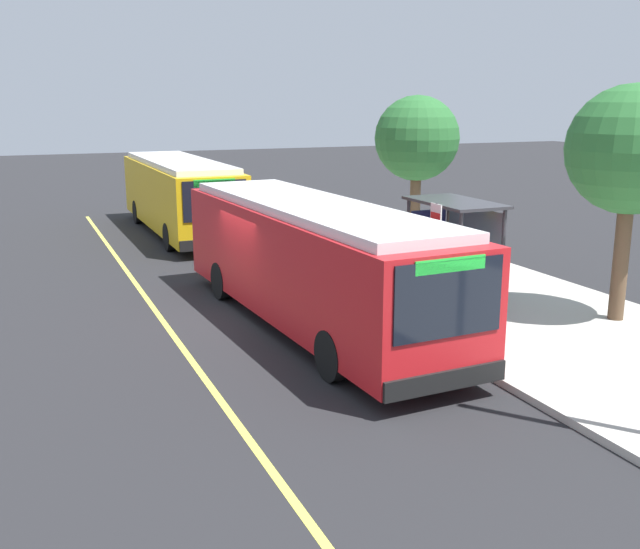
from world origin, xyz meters
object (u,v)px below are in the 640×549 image
(transit_bus_main, at_px, (312,259))
(route_sign_post, at_px, (435,246))
(transit_bus_second, at_px, (180,193))
(waiting_bench, at_px, (454,273))
(pedestrian_commuter, at_px, (452,268))

(transit_bus_main, relative_size, route_sign_post, 3.91)
(transit_bus_second, bearing_deg, transit_bus_main, 0.71)
(waiting_bench, xyz_separation_m, route_sign_post, (2.23, -2.03, 1.32))
(waiting_bench, bearing_deg, route_sign_post, -42.28)
(transit_bus_main, xyz_separation_m, pedestrian_commuter, (0.20, 3.72, -0.50))
(transit_bus_second, height_order, waiting_bench, transit_bus_second)
(transit_bus_main, xyz_separation_m, route_sign_post, (1.20, 2.58, 0.34))
(pedestrian_commuter, bearing_deg, route_sign_post, -48.73)
(route_sign_post, distance_m, pedestrian_commuter, 1.74)
(waiting_bench, bearing_deg, pedestrian_commuter, -35.81)
(route_sign_post, bearing_deg, transit_bus_second, -169.37)
(transit_bus_second, bearing_deg, pedestrian_commuter, 15.93)
(transit_bus_second, relative_size, waiting_bench, 6.68)
(waiting_bench, relative_size, pedestrian_commuter, 0.95)
(transit_bus_second, distance_m, waiting_bench, 13.32)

